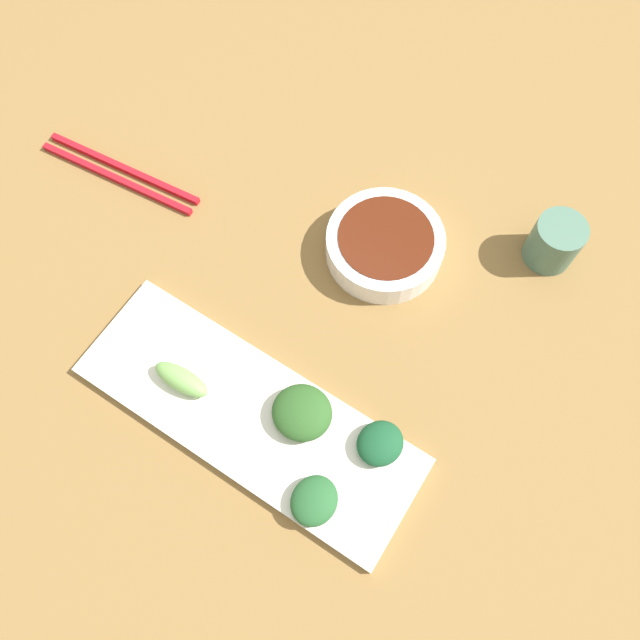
% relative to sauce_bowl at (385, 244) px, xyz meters
% --- Properties ---
extents(tabletop, '(2.10, 2.10, 0.02)m').
position_rel_sauce_bowl_xyz_m(tabletop, '(0.13, -0.03, -0.03)').
color(tabletop, olive).
rests_on(tabletop, ground).
extents(sauce_bowl, '(0.14, 0.14, 0.04)m').
position_rel_sauce_bowl_xyz_m(sauce_bowl, '(0.00, 0.00, 0.00)').
color(sauce_bowl, white).
rests_on(sauce_bowl, tabletop).
extents(serving_plate, '(0.14, 0.40, 0.01)m').
position_rel_sauce_bowl_xyz_m(serving_plate, '(0.26, -0.02, -0.02)').
color(serving_plate, silver).
rests_on(serving_plate, tabletop).
extents(broccoli_leafy_0, '(0.06, 0.05, 0.02)m').
position_rel_sauce_bowl_xyz_m(broccoli_leafy_0, '(0.30, 0.09, 0.00)').
color(broccoli_leafy_0, '#24582B').
rests_on(broccoli_leafy_0, serving_plate).
extents(broccoli_leafy_1, '(0.06, 0.06, 0.02)m').
position_rel_sauce_bowl_xyz_m(broccoli_leafy_1, '(0.21, 0.12, 0.00)').
color(broccoli_leafy_1, '#164A29').
rests_on(broccoli_leafy_1, serving_plate).
extents(broccoli_leafy_2, '(0.07, 0.07, 0.03)m').
position_rel_sauce_bowl_xyz_m(broccoli_leafy_2, '(0.23, 0.03, 0.00)').
color(broccoli_leafy_2, '#295321').
rests_on(broccoli_leafy_2, serving_plate).
extents(broccoli_stalk_3, '(0.03, 0.07, 0.02)m').
position_rel_sauce_bowl_xyz_m(broccoli_stalk_3, '(0.27, -0.10, 0.00)').
color(broccoli_stalk_3, '#76AD57').
rests_on(broccoli_stalk_3, serving_plate).
extents(chopsticks, '(0.05, 0.23, 0.01)m').
position_rel_sauce_bowl_xyz_m(chopsticks, '(0.09, -0.35, -0.02)').
color(chopsticks, '#B3141F').
rests_on(chopsticks, tabletop).
extents(tea_cup, '(0.06, 0.06, 0.06)m').
position_rel_sauce_bowl_xyz_m(tea_cup, '(-0.11, 0.17, 0.01)').
color(tea_cup, '#4A6F5C').
rests_on(tea_cup, tabletop).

